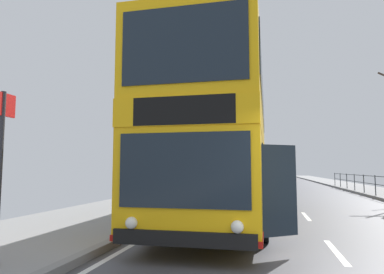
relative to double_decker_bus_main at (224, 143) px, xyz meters
The scene contains 2 objects.
double_decker_bus_main is the anchor object (origin of this frame).
bus_stop_sign_near 6.92m from the double_decker_bus_main, 112.54° to the right, with size 0.08×0.44×2.60m.
Camera 1 is at (-1.25, -4.28, 1.55)m, focal length 31.29 mm.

